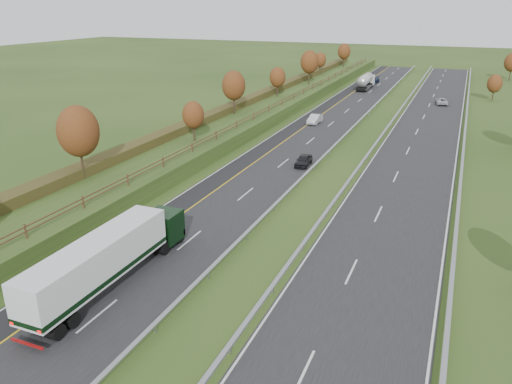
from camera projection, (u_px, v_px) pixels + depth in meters
ground at (350, 153)px, 67.99m from camera, size 400.00×400.00×0.00m
near_carriageway at (304, 138)px, 75.17m from camera, size 10.50×200.00×0.04m
far_carriageway at (418, 150)px, 69.26m from camera, size 10.50×200.00×0.04m
hard_shoulder at (281, 136)px, 76.51m from camera, size 3.00×200.00×0.04m
lane_markings at (346, 143)px, 72.77m from camera, size 26.75×200.00×0.01m
embankment_left at (227, 125)px, 79.48m from camera, size 12.00×200.00×2.00m
hedge_left at (215, 114)px, 79.65m from camera, size 2.20×180.00×1.10m
fence_left at (251, 117)px, 76.91m from camera, size 0.12×189.06×1.20m
median_barrier_near at (342, 138)px, 72.92m from camera, size 0.32×200.00×0.71m
median_barrier_far at (377, 142)px, 71.09m from camera, size 0.32×200.00×0.71m
outer_barrier_far at (463, 150)px, 66.97m from camera, size 0.32×200.00×0.71m
trees_left at (218, 94)px, 74.55m from camera, size 6.64×164.30×7.66m
box_lorry at (108, 257)px, 35.00m from camera, size 2.58×16.28×4.06m
road_tanker at (366, 81)px, 118.65m from camera, size 2.40×11.22×3.46m
car_dark_near at (304, 160)px, 62.28m from camera, size 1.79×4.06×1.36m
car_silver_mid at (315, 119)px, 84.41m from camera, size 1.71×4.59×1.50m
car_small_far at (373, 80)px, 127.59m from camera, size 2.68×5.69×1.60m
car_oncoming at (442, 101)px, 100.42m from camera, size 2.75×4.91×1.29m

